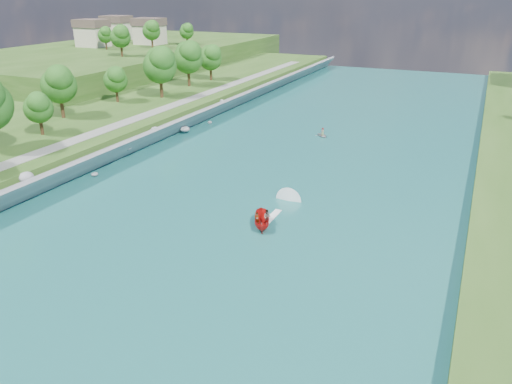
% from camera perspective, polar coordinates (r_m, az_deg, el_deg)
% --- Properties ---
extents(ground, '(260.00, 260.00, 0.00)m').
position_cam_1_polar(ground, '(56.23, -6.97, -5.89)').
color(ground, '#2D5119').
rests_on(ground, ground).
extents(river_water, '(55.00, 240.00, 0.10)m').
position_cam_1_polar(river_water, '(72.38, 1.18, 0.92)').
color(river_water, '#175357').
rests_on(river_water, ground).
extents(berm_west, '(45.00, 240.00, 3.50)m').
position_cam_1_polar(berm_west, '(101.52, -25.86, 5.97)').
color(berm_west, '#2D5119').
rests_on(berm_west, ground).
extents(ridge_west, '(60.00, 120.00, 9.00)m').
position_cam_1_polar(ridge_west, '(176.45, -14.44, 14.44)').
color(ridge_west, '#2D5119').
rests_on(ridge_west, ground).
extents(riprap_bank, '(5.12, 236.00, 4.19)m').
position_cam_1_polar(riprap_bank, '(84.14, -15.50, 4.43)').
color(riprap_bank, slate).
rests_on(riprap_bank, ground).
extents(riverside_path, '(3.00, 200.00, 0.10)m').
position_cam_1_polar(riverside_path, '(88.59, -18.61, 6.14)').
color(riverside_path, gray).
rests_on(riverside_path, berm_west).
extents(ridge_houses, '(29.50, 29.50, 8.40)m').
position_cam_1_polar(ridge_houses, '(183.32, -15.30, 17.40)').
color(ridge_houses, beige).
rests_on(ridge_houses, ridge_west).
extents(trees_west, '(16.71, 149.08, 13.70)m').
position_cam_1_polar(trees_west, '(89.22, -24.94, 9.27)').
color(trees_west, '#1E5115').
rests_on(trees_west, berm_west).
extents(trees_ridge, '(20.73, 38.45, 9.90)m').
position_cam_1_polar(trees_ridge, '(160.59, -12.95, 17.15)').
color(trees_ridge, '#1E5115').
rests_on(trees_ridge, ridge_west).
extents(motorboat, '(3.60, 19.28, 2.13)m').
position_cam_1_polar(motorboat, '(59.89, 1.10, -2.92)').
color(motorboat, '#B8110E').
rests_on(motorboat, river_water).
extents(raft, '(3.43, 3.47, 1.73)m').
position_cam_1_polar(raft, '(96.69, 7.60, 6.51)').
color(raft, '#9C9FA5').
rests_on(raft, river_water).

